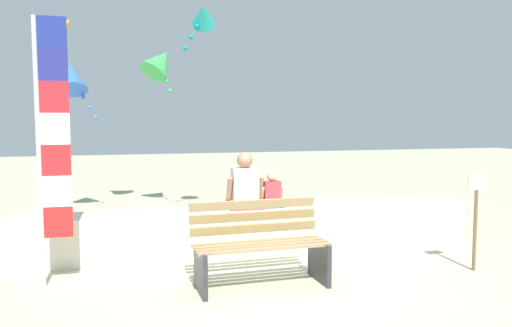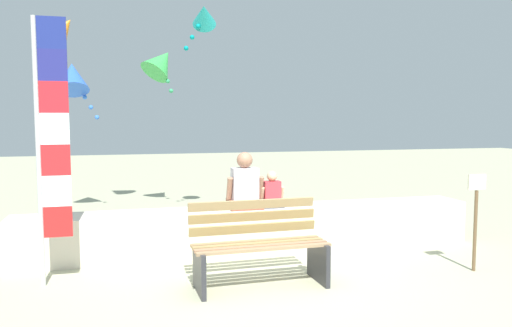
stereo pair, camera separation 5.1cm
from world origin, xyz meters
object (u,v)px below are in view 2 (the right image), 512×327
at_px(kite_blue, 72,77).
at_px(kite_orange, 62,31).
at_px(kite_teal, 204,16).
at_px(park_bench, 259,247).
at_px(flag_banner, 48,139).
at_px(sign_post, 476,213).
at_px(kite_green, 161,63).
at_px(person_child, 272,193).
at_px(person_adult, 245,187).

bearing_deg(kite_blue, kite_orange, -88.05).
distance_m(kite_teal, kite_orange, 2.40).
bearing_deg(kite_teal, park_bench, -89.24).
height_order(flag_banner, sign_post, flag_banner).
relative_size(kite_blue, kite_teal, 1.32).
distance_m(kite_orange, kite_green, 2.72).
bearing_deg(kite_green, kite_teal, -63.83).
bearing_deg(kite_blue, kite_teal, -27.52).
height_order(park_bench, flag_banner, flag_banner).
bearing_deg(sign_post, kite_teal, 126.51).
height_order(park_bench, kite_green, kite_green).
xyz_separation_m(person_child, kite_teal, (-0.60, 1.96, 2.70)).
relative_size(kite_orange, kite_green, 1.07).
bearing_deg(person_adult, sign_post, -33.21).
relative_size(person_child, kite_blue, 0.44).
relative_size(park_bench, sign_post, 1.27).
bearing_deg(person_adult, kite_blue, 127.86).
xyz_separation_m(person_adult, flag_banner, (-2.31, -0.86, 0.70)).
distance_m(person_child, kite_orange, 3.61).
distance_m(park_bench, flag_banner, 2.48).
bearing_deg(kite_green, park_bench, -81.84).
bearing_deg(kite_green, flag_banner, -109.85).
height_order(person_child, sign_post, sign_post).
relative_size(person_child, flag_banner, 0.18).
distance_m(person_adult, kite_green, 3.84).
xyz_separation_m(kite_teal, sign_post, (2.60, -3.52, -2.78)).
bearing_deg(kite_orange, sign_post, -27.91).
bearing_deg(person_adult, kite_green, 104.63).
relative_size(kite_teal, kite_orange, 0.83).
relative_size(park_bench, kite_orange, 1.41).
xyz_separation_m(flag_banner, kite_blue, (-0.10, 3.96, 0.94)).
distance_m(person_child, sign_post, 2.54).
bearing_deg(person_adult, park_bench, -97.34).
height_order(park_bench, sign_post, sign_post).
bearing_deg(sign_post, kite_blue, 135.80).
bearing_deg(kite_teal, flag_banner, -126.46).
bearing_deg(park_bench, person_child, 68.10).
distance_m(kite_blue, kite_teal, 2.64).
bearing_deg(kite_orange, kite_green, 56.63).
distance_m(park_bench, kite_blue, 5.43).
height_order(kite_green, sign_post, kite_green).
relative_size(person_adult, sign_post, 0.67).
xyz_separation_m(person_adult, sign_post, (2.38, -1.56, -0.19)).
xyz_separation_m(person_child, flag_banner, (-2.68, -0.86, 0.80)).
distance_m(park_bench, kite_orange, 4.07).
bearing_deg(person_adult, person_child, 0.05).
bearing_deg(kite_orange, person_adult, -21.91).
distance_m(flag_banner, kite_orange, 2.27).
bearing_deg(kite_teal, kite_green, 116.17).
bearing_deg(kite_orange, flag_banner, -89.16).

